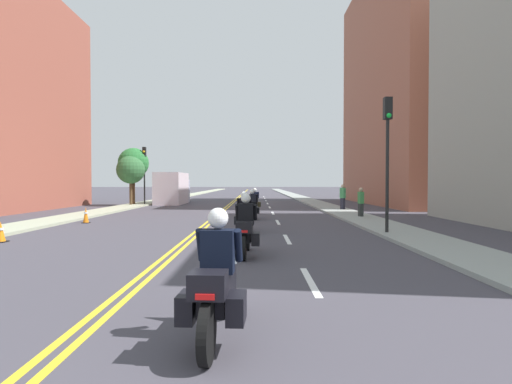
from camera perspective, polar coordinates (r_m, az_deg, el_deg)
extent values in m
plane|color=#413E47|center=(48.15, -2.74, -0.99)|extent=(264.00, 264.00, 0.00)
cube|color=#A1A68B|center=(49.13, -11.79, -0.90)|extent=(2.13, 144.00, 0.12)
cube|color=gray|center=(48.41, 6.44, -0.91)|extent=(2.13, 144.00, 0.12)
cube|color=yellow|center=(48.16, -2.89, -0.98)|extent=(0.12, 132.00, 0.01)
cube|color=yellow|center=(48.15, -2.60, -0.98)|extent=(0.12, 132.00, 0.01)
cube|color=silver|center=(8.36, 7.42, -12.06)|extent=(0.14, 2.40, 0.01)
cube|color=silver|center=(14.23, 4.27, -6.49)|extent=(0.14, 2.40, 0.01)
cube|color=silver|center=(20.18, 2.98, -4.18)|extent=(0.14, 2.40, 0.01)
cube|color=silver|center=(26.15, 2.29, -2.92)|extent=(0.14, 2.40, 0.01)
cube|color=silver|center=(32.14, 1.86, -2.13)|extent=(0.14, 2.40, 0.01)
cube|color=silver|center=(38.12, 1.56, -1.59)|extent=(0.14, 2.40, 0.01)
cube|color=silver|center=(44.11, 1.34, -1.19)|extent=(0.14, 2.40, 0.01)
cube|color=silver|center=(50.11, 1.18, -0.89)|extent=(0.14, 2.40, 0.01)
cube|color=silver|center=(56.10, 1.05, -0.65)|extent=(0.14, 2.40, 0.01)
cube|color=#98523C|center=(40.43, 19.36, 13.49)|extent=(6.05, 20.40, 21.03)
cube|color=#2D3847|center=(40.75, 23.36, 5.89)|extent=(0.04, 17.14, 0.90)
cube|color=#2D3847|center=(41.25, 23.41, 11.23)|extent=(0.04, 17.14, 0.90)
cube|color=#2D3847|center=(42.09, 23.46, 16.40)|extent=(0.04, 17.14, 0.90)
cube|color=#2D3847|center=(43.26, 23.51, 21.34)|extent=(0.04, 17.14, 0.90)
cylinder|color=black|center=(6.19, -4.07, -13.67)|extent=(0.15, 0.68, 0.67)
cylinder|color=black|center=(4.66, -6.82, -18.80)|extent=(0.15, 0.68, 0.67)
cube|color=silver|center=(6.11, -4.08, -10.45)|extent=(0.16, 0.33, 0.04)
cube|color=black|center=(5.34, -5.24, -13.01)|extent=(0.39, 1.25, 0.40)
cube|color=black|center=(4.59, -6.66, -12.58)|extent=(0.42, 0.38, 0.28)
cube|color=red|center=(4.43, -7.10, -14.17)|extent=(0.20, 0.04, 0.06)
cube|color=black|center=(4.96, -9.44, -15.36)|extent=(0.23, 0.45, 0.32)
cube|color=black|center=(4.87, -2.75, -15.66)|extent=(0.23, 0.45, 0.32)
cube|color=#B2C1CC|center=(5.77, -4.47, -8.08)|extent=(0.37, 0.14, 0.36)
cube|color=black|center=(5.20, -5.34, -8.12)|extent=(0.41, 0.28, 0.54)
cylinder|color=black|center=(5.38, -7.64, -7.27)|extent=(0.12, 0.29, 0.45)
cylinder|color=black|center=(5.31, -2.51, -7.38)|extent=(0.12, 0.29, 0.45)
sphere|color=white|center=(5.17, -5.30, -3.60)|extent=(0.26, 0.26, 0.26)
cylinder|color=black|center=(11.89, -1.19, -6.50)|extent=(0.13, 0.64, 0.64)
cylinder|color=black|center=(10.32, -1.72, -7.70)|extent=(0.13, 0.64, 0.64)
cube|color=silver|center=(11.85, -1.19, -4.88)|extent=(0.15, 0.33, 0.04)
cube|color=black|center=(11.07, -1.44, -5.62)|extent=(0.37, 1.22, 0.40)
cube|color=black|center=(10.33, -1.69, -4.89)|extent=(0.41, 0.38, 0.28)
cube|color=red|center=(10.15, -1.76, -5.45)|extent=(0.20, 0.04, 0.06)
cube|color=black|center=(10.63, -3.12, -6.45)|extent=(0.22, 0.45, 0.32)
cube|color=black|center=(10.59, -0.08, -6.48)|extent=(0.22, 0.45, 0.32)
cube|color=#B2C1CC|center=(11.54, -1.28, -3.44)|extent=(0.36, 0.14, 0.36)
cube|color=black|center=(10.97, -1.45, -3.12)|extent=(0.41, 0.28, 0.58)
cylinder|color=black|center=(11.13, -2.64, -2.80)|extent=(0.11, 0.28, 0.45)
cylinder|color=black|center=(11.10, -0.17, -2.81)|extent=(0.11, 0.28, 0.45)
sphere|color=white|center=(10.98, -1.45, -0.88)|extent=(0.26, 0.26, 0.26)
cylinder|color=black|center=(17.17, -1.66, -4.12)|extent=(0.13, 0.62, 0.62)
cylinder|color=black|center=(15.66, -1.70, -4.64)|extent=(0.13, 0.62, 0.62)
cube|color=silver|center=(17.14, -1.66, -3.02)|extent=(0.15, 0.32, 0.04)
cube|color=black|center=(16.39, -1.68, -3.39)|extent=(0.35, 1.16, 0.40)
cube|color=black|center=(15.69, -1.70, -2.80)|extent=(0.41, 0.37, 0.28)
cube|color=red|center=(15.51, -1.70, -3.14)|extent=(0.20, 0.03, 0.06)
cube|color=black|center=(15.95, -2.70, -3.89)|extent=(0.21, 0.44, 0.32)
cube|color=black|center=(15.94, -0.68, -3.89)|extent=(0.21, 0.44, 0.32)
cube|color=#B2C1CC|center=(16.84, -1.67, -1.97)|extent=(0.36, 0.13, 0.36)
cube|color=black|center=(16.31, -1.68, -1.79)|extent=(0.41, 0.27, 0.53)
cylinder|color=black|center=(16.46, -2.51, -1.58)|extent=(0.11, 0.28, 0.45)
cylinder|color=black|center=(16.45, -0.84, -1.58)|extent=(0.11, 0.28, 0.45)
sphere|color=white|center=(16.32, -1.68, -0.37)|extent=(0.26, 0.26, 0.26)
cylinder|color=black|center=(22.74, -0.52, -2.79)|extent=(0.14, 0.61, 0.61)
cylinder|color=black|center=(21.23, -0.59, -3.08)|extent=(0.14, 0.61, 0.61)
cube|color=silver|center=(22.72, -0.52, -1.97)|extent=(0.14, 0.32, 0.04)
cube|color=black|center=(21.97, -0.55, -2.20)|extent=(0.33, 1.16, 0.40)
cube|color=black|center=(21.27, -0.58, -1.73)|extent=(0.40, 0.36, 0.28)
cube|color=red|center=(21.09, -0.59, -1.97)|extent=(0.20, 0.03, 0.06)
cube|color=black|center=(21.52, -1.32, -2.54)|extent=(0.20, 0.44, 0.32)
cube|color=black|center=(21.51, 0.17, -2.55)|extent=(0.20, 0.44, 0.32)
cube|color=#B2C1CC|center=(22.43, -0.53, -1.16)|extent=(0.36, 0.12, 0.36)
cube|color=black|center=(21.89, -0.56, -1.00)|extent=(0.40, 0.26, 0.53)
cylinder|color=black|center=(22.05, -1.17, -0.86)|extent=(0.10, 0.28, 0.45)
cylinder|color=black|center=(22.04, 0.08, -0.86)|extent=(0.10, 0.28, 0.45)
sphere|color=white|center=(21.91, -0.55, 0.05)|extent=(0.26, 0.26, 0.26)
cylinder|color=black|center=(28.29, -0.26, -1.96)|extent=(0.15, 0.64, 0.64)
cylinder|color=black|center=(26.83, -0.17, -2.13)|extent=(0.15, 0.64, 0.64)
cube|color=silver|center=(28.27, -0.26, -1.27)|extent=(0.15, 0.32, 0.04)
cube|color=black|center=(27.54, -0.22, -1.46)|extent=(0.36, 1.12, 0.40)
cube|color=black|center=(26.88, -0.18, -1.06)|extent=(0.41, 0.37, 0.28)
cube|color=red|center=(26.69, -0.16, -1.25)|extent=(0.20, 0.04, 0.06)
cube|color=black|center=(27.10, -0.78, -1.72)|extent=(0.21, 0.45, 0.32)
cube|color=black|center=(27.12, 0.40, -1.72)|extent=(0.21, 0.45, 0.32)
cube|color=#B2C1CC|center=(28.00, -0.25, -0.64)|extent=(0.36, 0.13, 0.36)
cube|color=black|center=(27.48, -0.22, -0.53)|extent=(0.41, 0.27, 0.50)
cylinder|color=black|center=(27.62, -0.72, -0.41)|extent=(0.11, 0.28, 0.45)
cylinder|color=black|center=(27.63, 0.27, -0.41)|extent=(0.11, 0.28, 0.45)
sphere|color=white|center=(27.50, -0.22, 0.29)|extent=(0.26, 0.26, 0.26)
cube|color=black|center=(21.39, -22.43, -3.93)|extent=(0.33, 0.33, 0.03)
cone|color=orange|center=(21.36, -22.44, -2.91)|extent=(0.26, 0.26, 0.74)
cylinder|color=white|center=(21.35, -22.44, -2.67)|extent=(0.18, 0.18, 0.08)
cube|color=black|center=(15.84, -31.76, -5.85)|extent=(0.36, 0.36, 0.03)
cone|color=orange|center=(15.80, -31.78, -4.63)|extent=(0.29, 0.29, 0.65)
cylinder|color=white|center=(15.80, -31.78, -4.35)|extent=(0.20, 0.20, 0.08)
cylinder|color=black|center=(15.84, 17.60, 2.00)|extent=(0.12, 0.12, 4.28)
cube|color=black|center=(16.07, 17.66, 10.93)|extent=(0.28, 0.28, 0.80)
sphere|color=green|center=(15.88, 17.82, 10.02)|extent=(0.18, 0.18, 0.18)
cylinder|color=black|center=(35.83, -15.16, 1.50)|extent=(0.12, 0.12, 4.15)
cube|color=black|center=(35.92, -15.18, 5.37)|extent=(0.28, 0.28, 0.80)
sphere|color=yellow|center=(35.78, -15.24, 5.39)|extent=(0.18, 0.18, 0.18)
cube|color=#2A2E2C|center=(22.91, 14.20, -2.56)|extent=(0.24, 0.31, 0.80)
cube|color=#3E8A46|center=(22.87, 14.21, -0.76)|extent=(0.27, 0.39, 0.64)
sphere|color=tan|center=(22.86, 14.22, 0.33)|extent=(0.22, 0.22, 0.22)
cube|color=#242533|center=(28.74, 11.82, -1.69)|extent=(0.32, 0.34, 0.88)
cube|color=#3E9254|center=(28.71, 11.83, -0.12)|extent=(0.38, 0.42, 0.70)
sphere|color=tan|center=(28.70, 11.83, 0.81)|extent=(0.22, 0.22, 0.22)
cylinder|color=#4E3A25|center=(35.58, -16.90, -0.10)|extent=(0.24, 0.24, 2.18)
sphere|color=#306537|center=(35.59, -16.92, 2.96)|extent=(2.31, 2.31, 2.31)
cylinder|color=#4F3622|center=(36.33, -16.55, 0.33)|extent=(0.24, 0.24, 2.69)
sphere|color=#276B32|center=(36.37, -16.58, 3.85)|extent=(2.54, 2.54, 2.54)
cube|color=#B2B3D3|center=(40.64, -10.73, 0.12)|extent=(2.00, 1.80, 2.20)
cube|color=silver|center=(37.69, -11.58, 0.48)|extent=(2.20, 5.20, 2.80)
cylinder|color=black|center=(40.27, -10.83, -0.82)|extent=(2.00, 0.90, 0.90)
cylinder|color=black|center=(36.15, -12.08, -1.07)|extent=(2.00, 0.90, 0.90)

